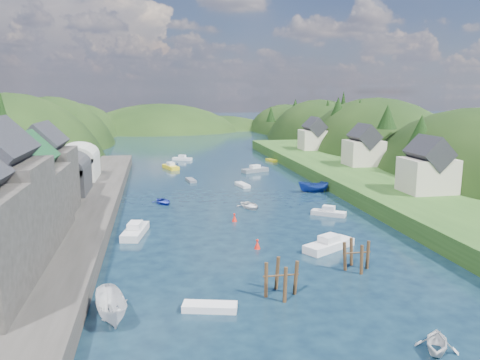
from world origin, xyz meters
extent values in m
plane|color=black|center=(0.00, 50.00, 0.00)|extent=(600.00, 600.00, 0.00)
ellipsoid|color=black|center=(-45.00, 75.00, -9.10)|extent=(44.00, 75.56, 52.00)
ellipsoid|color=black|center=(-45.00, 118.00, -8.43)|extent=(44.00, 75.56, 48.19)
ellipsoid|color=black|center=(-45.00, 160.00, -6.82)|extent=(44.00, 75.56, 39.00)
ellipsoid|color=black|center=(45.00, 75.00, -8.40)|extent=(36.00, 75.56, 48.00)
ellipsoid|color=black|center=(45.00, 118.00, -7.78)|extent=(36.00, 75.56, 44.49)
ellipsoid|color=black|center=(45.00, 160.00, -6.30)|extent=(36.00, 75.56, 36.00)
ellipsoid|color=black|center=(-10.00, 170.00, -10.00)|extent=(80.00, 60.00, 44.00)
ellipsoid|color=black|center=(18.00, 180.00, -12.00)|extent=(70.00, 56.00, 36.00)
cone|color=black|center=(-35.65, 38.94, 12.86)|extent=(3.35, 3.35, 8.71)
cone|color=black|center=(-40.52, 65.59, 12.68)|extent=(4.73, 4.73, 5.81)
cone|color=black|center=(-42.22, 71.42, 13.04)|extent=(4.34, 4.34, 6.88)
cone|color=black|center=(-40.59, 82.86, 8.34)|extent=(5.28, 5.28, 5.00)
cone|color=black|center=(-42.21, 92.74, 12.24)|extent=(4.77, 4.77, 6.41)
cone|color=black|center=(-34.78, 103.90, 8.39)|extent=(4.07, 4.07, 4.79)
cone|color=black|center=(-41.81, 116.80, 9.74)|extent=(4.56, 4.56, 8.07)
cone|color=black|center=(-42.79, 127.27, 8.21)|extent=(4.75, 4.75, 5.75)
cone|color=black|center=(-38.79, 139.20, 9.06)|extent=(4.27, 4.27, 7.42)
cone|color=black|center=(34.39, 36.56, 9.84)|extent=(5.29, 5.29, 6.42)
cone|color=black|center=(34.87, 50.06, 12.00)|extent=(4.07, 4.07, 5.02)
cone|color=black|center=(40.00, 58.40, 7.82)|extent=(3.40, 3.40, 5.11)
cone|color=black|center=(39.18, 72.97, 11.14)|extent=(4.94, 4.94, 8.21)
cone|color=black|center=(35.50, 78.13, 12.38)|extent=(5.25, 5.25, 6.67)
cone|color=black|center=(42.38, 91.31, 12.89)|extent=(3.36, 3.36, 8.85)
cone|color=black|center=(42.71, 104.63, 10.85)|extent=(4.57, 4.57, 7.38)
cone|color=black|center=(39.85, 118.96, 9.01)|extent=(3.59, 3.59, 6.15)
cone|color=black|center=(38.57, 126.49, 11.54)|extent=(4.14, 4.14, 5.90)
cone|color=black|center=(32.06, 136.90, 8.60)|extent=(3.83, 3.83, 5.91)
cube|color=#2D2B28|center=(-24.00, 20.00, 1.00)|extent=(12.00, 110.00, 2.00)
cube|color=#234719|center=(-31.00, 20.00, 1.25)|extent=(12.00, 110.00, 2.50)
cube|color=#2D2B28|center=(-26.00, 12.00, 5.50)|extent=(8.00, 9.00, 7.00)
cube|color=#1E592D|center=(-26.00, 12.00, 9.96)|extent=(5.88, 9.36, 5.88)
cube|color=#2D2B28|center=(-26.00, 21.00, 6.00)|extent=(7.00, 8.00, 8.00)
cube|color=black|center=(-26.00, 21.00, 10.84)|extent=(5.15, 8.32, 5.15)
cube|color=#2D2D30|center=(-26.00, 33.00, 4.00)|extent=(7.00, 9.00, 4.00)
cylinder|color=#2D2D30|center=(-26.00, 33.00, 6.00)|extent=(7.00, 9.00, 7.00)
cube|color=#B2B2A8|center=(-26.00, 45.00, 4.00)|extent=(7.00, 9.00, 4.00)
cylinder|color=#B2B2A8|center=(-26.00, 45.00, 6.00)|extent=(7.00, 9.00, 7.00)
cube|color=#234719|center=(25.00, 40.00, 1.20)|extent=(16.00, 120.00, 2.40)
cube|color=beige|center=(27.00, 22.00, 4.90)|extent=(7.00, 6.00, 5.00)
cube|color=black|center=(27.00, 22.00, 8.24)|extent=(5.15, 6.24, 5.15)
cube|color=beige|center=(29.00, 48.00, 4.90)|extent=(7.00, 6.00, 5.00)
cube|color=black|center=(29.00, 48.00, 8.24)|extent=(5.15, 6.24, 5.15)
cube|color=beige|center=(28.00, 75.00, 4.90)|extent=(7.00, 6.00, 5.00)
cube|color=black|center=(28.00, 75.00, 8.24)|extent=(5.15, 6.24, 5.15)
cylinder|color=#382314|center=(-0.99, -3.72, 1.18)|extent=(0.32, 0.32, 3.57)
cylinder|color=#382314|center=(-2.28, -2.44, 1.18)|extent=(0.32, 0.32, 3.57)
cylinder|color=#382314|center=(-3.57, -3.72, 1.18)|extent=(0.32, 0.32, 3.57)
cylinder|color=#382314|center=(-2.28, -5.01, 1.18)|extent=(0.32, 0.32, 3.57)
cylinder|color=#382314|center=(-2.28, -3.72, 1.78)|extent=(3.09, 0.16, 0.16)
cylinder|color=#382314|center=(7.66, 0.67, 1.11)|extent=(0.32, 0.32, 3.41)
cylinder|color=#382314|center=(6.48, 1.85, 1.11)|extent=(0.32, 0.32, 3.41)
cylinder|color=#382314|center=(5.31, 0.67, 1.11)|extent=(0.32, 0.32, 3.41)
cylinder|color=#382314|center=(6.48, -0.50, 1.11)|extent=(0.32, 0.32, 3.41)
cylinder|color=#382314|center=(6.48, 0.67, 1.69)|extent=(2.81, 0.16, 0.16)
cone|color=red|center=(-1.66, 8.34, 0.45)|extent=(0.70, 0.70, 0.90)
sphere|color=red|center=(-1.66, 8.34, 0.95)|extent=(0.30, 0.30, 0.30)
cone|color=red|center=(-2.27, 19.74, 0.45)|extent=(0.70, 0.70, 0.90)
sphere|color=red|center=(-2.27, 19.74, 0.95)|extent=(0.30, 0.30, 0.30)
cube|color=silver|center=(-8.53, -5.44, 0.27)|extent=(4.51, 2.41, 0.60)
cube|color=slate|center=(-5.80, 49.00, 0.24)|extent=(1.94, 4.03, 0.54)
cube|color=silver|center=(11.20, 20.37, 0.30)|extent=(4.80, 3.95, 0.66)
cube|color=silver|center=(11.20, 20.37, 1.01)|extent=(1.99, 1.84, 0.70)
cube|color=silver|center=(3.11, 42.55, 0.27)|extent=(2.28, 4.46, 0.60)
imported|color=silver|center=(1.27, 26.68, 0.31)|extent=(4.07, 5.01, 0.91)
cube|color=slate|center=(8.70, 57.43, 0.37)|extent=(6.23, 4.07, 0.83)
cube|color=silver|center=(8.70, 57.43, 1.18)|extent=(2.44, 2.06, 0.70)
imported|color=silver|center=(5.62, -14.06, 0.74)|extent=(4.27, 4.41, 1.78)
imported|color=silver|center=(-15.99, -5.63, 0.96)|extent=(3.37, 6.08, 2.22)
imported|color=#1B2A99|center=(-11.40, 31.79, 0.27)|extent=(3.96, 4.71, 0.84)
cube|color=gold|center=(16.01, 71.92, 0.26)|extent=(2.28, 4.28, 0.57)
cube|color=yellow|center=(-9.07, 64.96, 0.36)|extent=(3.71, 6.07, 0.81)
cube|color=silver|center=(-9.07, 64.96, 1.16)|extent=(1.93, 2.35, 0.70)
imported|color=navy|center=(14.18, 35.38, 0.88)|extent=(5.49, 2.56, 2.05)
cube|color=silver|center=(6.05, 6.79, 0.40)|extent=(6.59, 5.02, 0.90)
cube|color=silver|center=(6.05, 6.79, 1.25)|extent=(2.68, 2.40, 0.70)
cube|color=white|center=(-5.73, 77.90, 0.31)|extent=(5.06, 3.64, 0.68)
cube|color=silver|center=(-5.73, 77.90, 1.03)|extent=(2.03, 1.77, 0.70)
cube|color=silver|center=(-15.07, 15.87, 0.40)|extent=(3.33, 6.70, 0.90)
cube|color=silver|center=(-15.07, 15.87, 1.25)|extent=(1.89, 2.49, 0.70)
camera|label=1|loc=(-12.36, -39.69, 16.99)|focal=35.00mm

